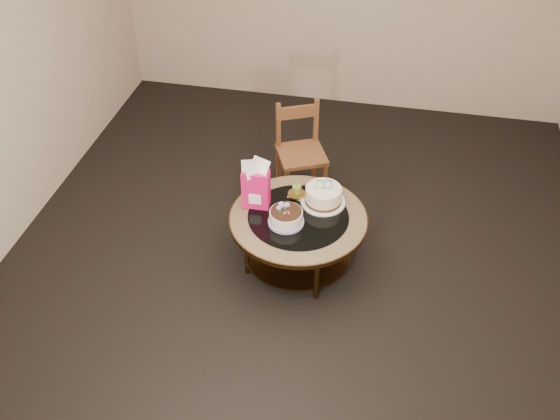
% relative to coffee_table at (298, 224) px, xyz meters
% --- Properties ---
extents(ground, '(5.00, 5.00, 0.00)m').
position_rel_coffee_table_xyz_m(ground, '(-0.00, 0.00, -0.38)').
color(ground, black).
rests_on(ground, ground).
extents(room_walls, '(4.52, 5.02, 2.61)m').
position_rel_coffee_table_xyz_m(room_walls, '(-0.00, 0.00, 1.16)').
color(room_walls, tan).
rests_on(room_walls, ground).
extents(coffee_table, '(1.02, 1.02, 0.46)m').
position_rel_coffee_table_xyz_m(coffee_table, '(0.00, 0.00, 0.00)').
color(coffee_table, '#553618').
rests_on(coffee_table, ground).
extents(decorated_cake, '(0.26, 0.26, 0.15)m').
position_rel_coffee_table_xyz_m(decorated_cake, '(-0.07, -0.09, 0.13)').
color(decorated_cake, '#AC92CF').
rests_on(decorated_cake, coffee_table).
extents(cream_cake, '(0.33, 0.33, 0.21)m').
position_rel_coffee_table_xyz_m(cream_cake, '(0.15, 0.19, 0.15)').
color(cream_cake, white).
rests_on(cream_cake, coffee_table).
extents(gift_bag, '(0.20, 0.15, 0.40)m').
position_rel_coffee_table_xyz_m(gift_bag, '(-0.33, 0.06, 0.28)').
color(gift_bag, '#F01665').
rests_on(gift_bag, coffee_table).
extents(pillar_candle, '(0.14, 0.14, 0.10)m').
position_rel_coffee_table_xyz_m(pillar_candle, '(-0.06, 0.23, 0.11)').
color(pillar_candle, '#CFC055').
rests_on(pillar_candle, coffee_table).
extents(dining_chair, '(0.50, 0.50, 0.82)m').
position_rel_coffee_table_xyz_m(dining_chair, '(-0.14, 0.88, 0.04)').
color(dining_chair, brown).
rests_on(dining_chair, ground).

